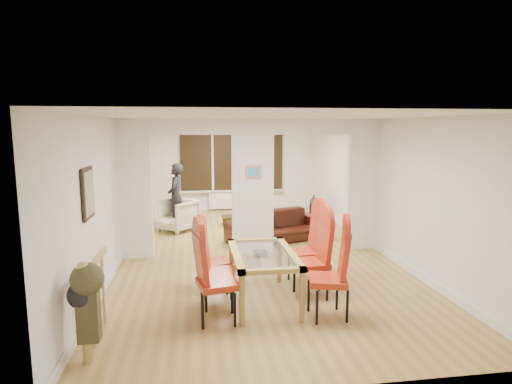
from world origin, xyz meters
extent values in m
cube|color=olive|center=(0.00, 0.00, 0.00)|extent=(5.00, 9.00, 0.01)
cube|color=white|center=(0.00, 0.00, 1.30)|extent=(5.00, 0.18, 2.60)
cube|color=black|center=(0.00, 4.44, 1.50)|extent=(3.00, 0.08, 1.80)
cube|color=white|center=(0.00, 4.40, 0.30)|extent=(1.40, 0.08, 0.50)
sphere|color=orange|center=(0.30, 3.30, 2.15)|extent=(0.36, 0.36, 0.36)
cube|color=gray|center=(-2.47, -2.40, 1.60)|extent=(0.04, 0.52, 0.67)
cube|color=#4C8CD8|center=(0.00, -0.10, 1.60)|extent=(0.30, 0.03, 0.25)
imported|color=black|center=(0.64, 0.83, 0.32)|extent=(2.32, 1.50, 0.63)
imported|color=beige|center=(-1.55, 2.04, 0.37)|extent=(1.14, 1.14, 0.74)
imported|color=black|center=(-1.56, 2.27, 0.79)|extent=(0.64, 0.48, 1.58)
imported|color=black|center=(1.90, 2.73, 0.30)|extent=(1.03, 0.41, 0.60)
cylinder|color=#143F19|center=(-0.15, 2.37, 0.39)|extent=(0.08, 0.08, 0.31)
imported|color=black|center=(-0.04, 2.33, 0.26)|extent=(0.20, 0.20, 0.05)
camera|label=1|loc=(-1.11, -8.08, 2.44)|focal=30.00mm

